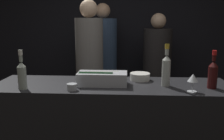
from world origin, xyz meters
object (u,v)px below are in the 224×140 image
Objects in this scene: person_grey_polo at (157,67)px; rose_wine_bottle at (166,68)px; ice_bin_with_bottles at (101,78)px; candle_votive at (72,87)px; wine_glass at (193,78)px; red_wine_bottle_tall at (213,73)px; person_in_hoodie at (90,66)px; person_blond_tee at (103,60)px; bowl_white at (140,76)px; white_wine_bottle at (22,73)px.

rose_wine_bottle is at bearing 58.40° from person_grey_polo.
ice_bin_with_bottles reaches higher than candle_votive.
person_grey_polo reaches higher than wine_glass.
person_in_hoodie is at bearing 140.51° from red_wine_bottle_tall.
person_blond_tee reaches higher than ice_bin_with_bottles.
person_grey_polo reaches higher than bowl_white.
white_wine_bottle is at bearing -164.41° from ice_bin_with_bottles.
white_wine_bottle is 0.18× the size of person_blond_tee.
bowl_white is 1.03m from white_wine_bottle.
rose_wine_bottle is 1.20m from person_in_hoodie.
candle_votive is 0.79m from rose_wine_bottle.
person_blond_tee is at bearing 95.00° from ice_bin_with_bottles.
ice_bin_with_bottles is 0.75m from wine_glass.
red_wine_bottle_tall is at bearing 4.61° from white_wine_bottle.
candle_votive is 1.08m from person_in_hoodie.
wine_glass is at bearing 116.69° from person_blond_tee.
person_blond_tee is at bearing 73.79° from white_wine_bottle.
red_wine_bottle_tall is 0.17× the size of person_blond_tee.
person_in_hoodie is 0.62m from person_blond_tee.
candle_votive is 1.85m from person_grey_polo.
red_wine_bottle_tall is 0.37m from rose_wine_bottle.
person_blond_tee is (-0.13, 1.51, -0.09)m from ice_bin_with_bottles.
person_grey_polo is at bearing 175.52° from person_blond_tee.
red_wine_bottle_tall is at bearing -7.83° from rose_wine_bottle.
person_blond_tee is 1.08× the size of person_grey_polo.
rose_wine_bottle reaches higher than red_wine_bottle_tall.
person_in_hoodie is at bearing 129.12° from bowl_white.
bowl_white is at bearing 33.74° from candle_votive.
wine_glass is 0.09× the size of person_grey_polo.
person_in_hoodie reaches higher than person_blond_tee.
rose_wine_bottle is at bearing 137.31° from wine_glass.
red_wine_bottle_tall is 1.54m from white_wine_bottle.
person_grey_polo is (0.88, 0.55, -0.10)m from person_in_hoodie.
bowl_white is 0.57× the size of white_wine_bottle.
ice_bin_with_bottles is 0.92m from red_wine_bottle_tall.
white_wine_bottle is (-1.17, -0.17, -0.02)m from rose_wine_bottle.
rose_wine_bottle is at bearing 113.75° from person_blond_tee.
ice_bin_with_bottles is at bearing 176.90° from red_wine_bottle_tall.
person_blond_tee reaches higher than rose_wine_bottle.
bowl_white is 0.10× the size of person_in_hoodie.
candle_votive is at bearing -1.14° from white_wine_bottle.
white_wine_bottle is (-0.62, -0.17, 0.07)m from ice_bin_with_bottles.
ice_bin_with_bottles is 0.55m from rose_wine_bottle.
ice_bin_with_bottles is 0.23× the size of person_blond_tee.
person_blond_tee is (-0.86, 1.67, -0.14)m from wine_glass.
rose_wine_bottle is at bearing 80.82° from person_in_hoodie.
person_grey_polo is at bearing 161.94° from person_in_hoodie.
wine_glass is at bearing -42.69° from rose_wine_bottle.
person_grey_polo is at bearing 52.21° from white_wine_bottle.
wine_glass is 1.89m from person_blond_tee.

